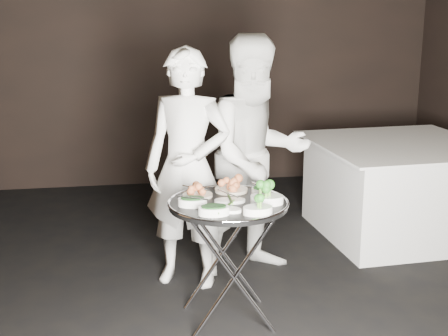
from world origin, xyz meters
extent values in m
cube|color=black|center=(0.00, 3.52, 1.50)|extent=(6.00, 0.05, 3.00)
cylinder|color=silver|center=(0.16, 0.04, 0.37)|extent=(0.52, 0.02, 0.76)
cylinder|color=silver|center=(0.16, 0.04, 0.37)|extent=(0.52, 0.02, 0.76)
cylinder|color=silver|center=(0.16, 0.43, 0.37)|extent=(0.52, 0.02, 0.76)
cylinder|color=silver|center=(0.16, 0.43, 0.37)|extent=(0.52, 0.02, 0.76)
cylinder|color=silver|center=(-0.06, 0.24, 0.73)|extent=(0.02, 0.44, 0.02)
cylinder|color=silver|center=(0.38, 0.24, 0.73)|extent=(0.02, 0.44, 0.02)
cylinder|color=black|center=(0.16, 0.24, 0.76)|extent=(0.71, 0.71, 0.03)
torus|color=silver|center=(0.16, 0.24, 0.78)|extent=(0.73, 0.73, 0.02)
cylinder|color=beige|center=(-0.01, 0.38, 0.78)|extent=(0.19, 0.19, 0.02)
cylinder|color=beige|center=(0.22, 0.46, 0.79)|extent=(0.21, 0.21, 0.02)
cylinder|color=white|center=(0.38, 0.36, 0.80)|extent=(0.11, 0.11, 0.04)
cylinder|color=silver|center=(-0.02, 0.40, 0.83)|extent=(0.14, 0.15, 0.01)
cylinder|color=silver|center=(0.21, 0.45, 0.83)|extent=(0.05, 0.20, 0.01)
cylinder|color=silver|center=(0.39, 0.37, 0.83)|extent=(0.08, 0.19, 0.01)
cylinder|color=silver|center=(-0.06, 0.19, 0.83)|extent=(0.18, 0.10, 0.01)
cylinder|color=silver|center=(0.38, 0.19, 0.83)|extent=(0.11, 0.18, 0.01)
cylinder|color=silver|center=(0.16, 0.25, 0.83)|extent=(0.10, 0.18, 0.01)
imported|color=white|center=(-0.02, 0.86, 0.83)|extent=(0.72, 0.61, 1.67)
imported|color=white|center=(0.50, 0.99, 0.87)|extent=(0.98, 0.84, 1.74)
cube|color=white|center=(1.87, 1.52, 0.39)|extent=(1.26, 1.26, 0.79)
cube|color=white|center=(1.87, 1.52, 0.80)|extent=(1.42, 1.42, 0.02)
camera|label=1|loc=(-0.47, -3.28, 1.90)|focal=50.00mm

